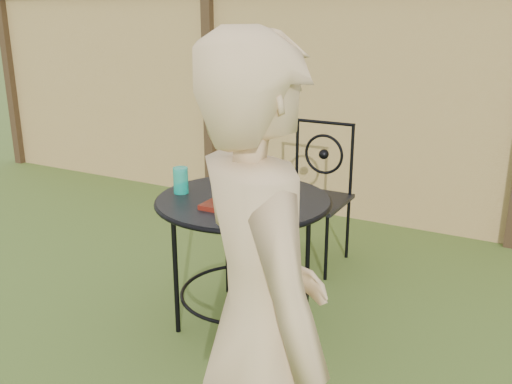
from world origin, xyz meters
TOP-DOWN VIEW (x-y plane):
  - ground at (0.00, 0.00)m, footprint 60.00×60.00m
  - fence at (-0.00, 2.19)m, footprint 8.00×0.12m
  - patio_table at (0.10, 0.29)m, footprint 0.92×0.92m
  - patio_chair at (0.10, 1.25)m, footprint 0.46×0.46m
  - diner at (0.85, -0.93)m, footprint 0.70×0.68m
  - salad_plate at (0.13, 0.16)m, footprint 0.27×0.27m
  - salad at (0.13, 0.16)m, footprint 0.21×0.21m
  - fork at (0.14, 0.16)m, footprint 0.01×0.01m
  - drinking_glass at (-0.24, 0.21)m, footprint 0.08×0.08m

SIDE VIEW (x-z plane):
  - ground at x=0.00m, z-range 0.00..0.00m
  - patio_chair at x=0.10m, z-range 0.03..0.98m
  - patio_table at x=0.10m, z-range 0.22..0.95m
  - salad_plate at x=0.13m, z-range 0.72..0.75m
  - salad at x=0.13m, z-range 0.75..0.83m
  - drinking_glass at x=-0.24m, z-range 0.72..0.86m
  - diner at x=0.85m, z-range 0.00..1.62m
  - fork at x=0.14m, z-range 0.83..1.01m
  - fence at x=0.00m, z-range 0.00..1.90m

